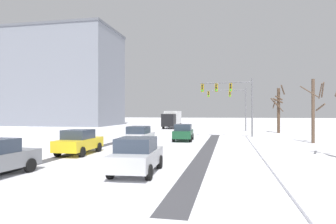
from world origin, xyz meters
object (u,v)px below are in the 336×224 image
traffic_signal_near_right (231,94)px  bare_tree_sidewalk_far (278,108)px  car_white_second (139,136)px  traffic_signal_far_right (232,100)px  box_truck_delivery (172,119)px  car_silver_fourth (137,155)px  car_yellow_cab_third (79,142)px  office_building_far_left_block (56,78)px  car_dark_green_lead (183,132)px  bare_tree_sidewalk_mid (314,108)px

traffic_signal_near_right → bare_tree_sidewalk_far: (6.37, 8.26, -1.48)m
traffic_signal_near_right → car_white_second: (-7.54, -9.98, -3.97)m
traffic_signal_far_right → box_truck_delivery: bearing=150.0°
traffic_signal_near_right → car_silver_fourth: (-4.30, -20.69, -3.97)m
car_white_second → car_silver_fourth: same height
car_white_second → box_truck_delivery: bearing=95.1°
car_yellow_cab_third → office_building_far_left_block: 50.23m
car_dark_green_lead → box_truck_delivery: box_truck_delivery is taller
traffic_signal_near_right → box_truck_delivery: size_ratio=0.87×
car_silver_fourth → car_dark_green_lead: bearing=90.9°
traffic_signal_near_right → traffic_signal_far_right: 11.70m
traffic_signal_near_right → car_yellow_cab_third: bearing=-122.5°
office_building_far_left_block → traffic_signal_near_right: bearing=-33.8°
box_truck_delivery → bare_tree_sidewalk_far: size_ratio=1.16×
car_dark_green_lead → box_truck_delivery: (-5.45, 22.67, 0.82)m
car_silver_fourth → office_building_far_left_block: (-33.33, 45.93, 9.49)m
traffic_signal_far_right → car_silver_fourth: traffic_signal_far_right is taller
car_yellow_cab_third → office_building_far_left_block: bearing=124.2°
bare_tree_sidewalk_mid → box_truck_delivery: bearing=127.5°
car_white_second → bare_tree_sidewalk_mid: (14.83, 5.03, 2.30)m
office_building_far_left_block → car_yellow_cab_third: bearing=-55.8°
traffic_signal_far_right → car_dark_green_lead: traffic_signal_far_right is taller
car_silver_fourth → bare_tree_sidewalk_mid: bearing=53.6°
office_building_far_left_block → car_dark_green_lead: bearing=-42.5°
bare_tree_sidewalk_mid → bare_tree_sidewalk_far: (-0.92, 13.21, 0.19)m
traffic_signal_near_right → car_silver_fourth: traffic_signal_near_right is taller
box_truck_delivery → bare_tree_sidewalk_mid: (17.30, -22.58, 1.48)m
car_silver_fourth → box_truck_delivery: box_truck_delivery is taller
traffic_signal_near_right → car_yellow_cab_third: traffic_signal_near_right is taller
traffic_signal_far_right → box_truck_delivery: size_ratio=0.87×
traffic_signal_near_right → office_building_far_left_block: office_building_far_left_block is taller
traffic_signal_far_right → car_dark_green_lead: 17.83m
traffic_signal_far_right → car_yellow_cab_third: (-10.21, -27.26, -3.82)m
bare_tree_sidewalk_mid → office_building_far_left_block: bearing=146.1°
car_dark_green_lead → office_building_far_left_block: bearing=137.5°
car_yellow_cab_third → traffic_signal_near_right: bearing=57.5°
car_yellow_cab_third → box_truck_delivery: (-0.08, 33.20, 0.82)m
traffic_signal_far_right → office_building_far_left_block: 40.67m
car_dark_green_lead → traffic_signal_near_right: bearing=47.9°
car_silver_fourth → bare_tree_sidewalk_mid: bare_tree_sidewalk_mid is taller
car_white_second → car_yellow_cab_third: 6.07m
bare_tree_sidewalk_far → car_yellow_cab_third: bearing=-124.4°
car_yellow_cab_third → box_truck_delivery: 33.21m
car_yellow_cab_third → car_silver_fourth: size_ratio=0.99×
traffic_signal_near_right → bare_tree_sidewalk_far: 10.54m
car_dark_green_lead → car_yellow_cab_third: (-5.37, -10.53, 0.00)m
traffic_signal_near_right → car_dark_green_lead: 7.87m
traffic_signal_far_right → car_white_second: (-7.83, -21.67, -3.82)m
car_dark_green_lead → office_building_far_left_block: size_ratio=0.15×
traffic_signal_near_right → bare_tree_sidewalk_mid: (7.29, -4.95, -1.67)m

